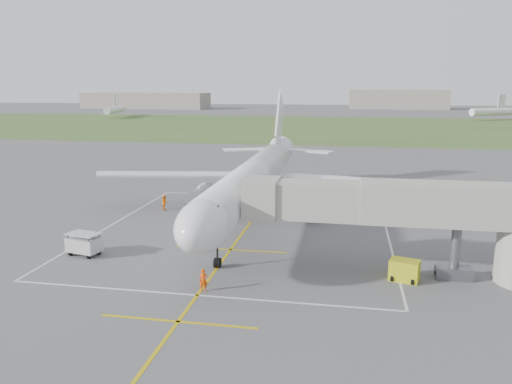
% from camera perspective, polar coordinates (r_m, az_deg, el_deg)
% --- Properties ---
extents(ground, '(700.00, 700.00, 0.00)m').
position_cam_1_polar(ground, '(53.71, -0.48, -3.26)').
color(ground, '#4F4F51').
rests_on(ground, ground).
extents(grass_strip, '(700.00, 120.00, 0.02)m').
position_cam_1_polar(grass_strip, '(181.70, 7.35, 7.44)').
color(grass_strip, '#405A27').
rests_on(grass_strip, ground).
extents(apron_markings, '(28.20, 60.00, 0.01)m').
position_cam_1_polar(apron_markings, '(48.23, -1.79, -5.03)').
color(apron_markings, '#C0A50B').
rests_on(apron_markings, ground).
extents(airliner, '(38.93, 46.75, 13.52)m').
position_cam_1_polar(airliner, '(53.45, -0.33, 1.50)').
color(airliner, white).
rests_on(airliner, ground).
extents(jet_bridge, '(23.40, 5.00, 7.20)m').
position_cam_1_polar(jet_bridge, '(38.99, 18.83, -2.58)').
color(jet_bridge, gray).
rests_on(jet_bridge, ground).
extents(gpu_unit, '(2.40, 1.96, 1.57)m').
position_cam_1_polar(gpu_unit, '(38.91, 16.59, -8.59)').
color(gpu_unit, gold).
rests_on(gpu_unit, ground).
extents(baggage_cart, '(3.07, 2.24, 1.92)m').
position_cam_1_polar(baggage_cart, '(45.09, -19.05, -5.63)').
color(baggage_cart, '#B7B7B7').
rests_on(baggage_cart, ground).
extents(ramp_worker_nose, '(0.68, 0.54, 1.61)m').
position_cam_1_polar(ramp_worker_nose, '(35.67, -6.03, -10.00)').
color(ramp_worker_nose, '#F54907').
rests_on(ramp_worker_nose, ground).
extents(ramp_worker_wing, '(1.02, 1.08, 1.76)m').
position_cam_1_polar(ramp_worker_wing, '(58.94, -10.39, -1.20)').
color(ramp_worker_wing, orange).
rests_on(ramp_worker_wing, ground).
extents(distant_hangars, '(345.00, 49.00, 12.00)m').
position_cam_1_polar(distant_hangars, '(317.27, 5.81, 10.31)').
color(distant_hangars, gray).
rests_on(distant_hangars, ground).
extents(distant_aircraft, '(190.71, 37.61, 8.85)m').
position_cam_1_polar(distant_aircraft, '(226.67, 5.03, 9.28)').
color(distant_aircraft, white).
rests_on(distant_aircraft, ground).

